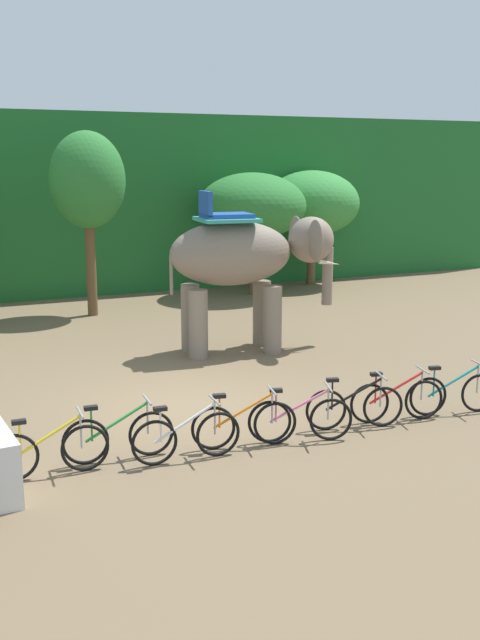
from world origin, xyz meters
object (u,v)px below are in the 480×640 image
bike_red (397,400)px  bike_yellow (50,451)px  tree_center_left (312,203)px  tree_right (87,182)px  bike_pink (300,419)px  bike_white (186,437)px  elephant (245,259)px  bike_green (118,436)px  bike_teal (454,393)px  bike_black (354,407)px  tree_left (252,206)px  bike_orange (244,424)px

bike_red → bike_yellow: bearing=178.8°
tree_center_left → bike_red: size_ratio=2.45×
tree_right → bike_pink: 11.87m
bike_white → tree_center_left: bearing=54.2°
elephant → bike_green: 7.17m
bike_yellow → bike_teal: bearing=-1.7°
bike_green → bike_black: size_ratio=1.03×
tree_left → elephant: bearing=-116.3°
tree_right → bike_teal: 12.41m
bike_orange → bike_pink: bearing=-9.7°
tree_left → bike_black: tree_left is taller
tree_center_left → bike_green: bearing=-129.2°
tree_left → bike_yellow: 15.36m
elephant → bike_white: bearing=-121.9°
tree_left → bike_green: tree_left is taller
bike_yellow → bike_orange: bearing=-2.3°
bike_white → bike_orange: size_ratio=1.01×
bike_yellow → bike_pink: size_ratio=1.04×
bike_pink → bike_red: bearing=4.6°
tree_left → elephant: 7.61m
bike_red → bike_teal: (1.17, -0.09, 0.00)m
bike_yellow → bike_red: size_ratio=1.02×
tree_center_left → bike_black: 15.26m
elephant → bike_yellow: 7.99m
tree_right → bike_white: 11.90m
tree_left → bike_orange: bearing=-115.5°
bike_green → bike_white: (0.93, -0.45, 0.00)m
tree_center_left → bike_green: (-10.73, -13.16, -2.56)m
tree_left → bike_teal: tree_left is taller
bike_black → bike_white: bearing=-177.2°
tree_left → bike_white: bearing=-118.9°
tree_center_left → bike_yellow: tree_center_left is taller
bike_orange → bike_red: (2.91, 0.00, 0.00)m
tree_left → bike_teal: 12.85m
tree_center_left → bike_teal: 14.57m
bike_teal → tree_right: bearing=109.1°
bike_yellow → bike_teal: (7.08, -0.21, 0.00)m
bike_black → bike_teal: (2.03, -0.09, 0.00)m
tree_center_left → bike_black: tree_center_left is taller
elephant → bike_teal: size_ratio=2.50×
bike_green → bike_teal: 6.03m
elephant → bike_orange: elephant is taller
elephant → bike_orange: (-2.55, -5.58, -1.82)m
bike_green → bike_teal: (6.02, -0.39, 0.00)m
tree_right → bike_orange: tree_right is taller
tree_center_left → bike_white: size_ratio=2.41×
bike_red → bike_black: bearing=-179.9°
tree_center_left → elephant: size_ratio=0.98×
bike_pink → bike_red: size_ratio=0.98×
tree_right → bike_yellow: (-3.18, -11.04, -3.48)m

